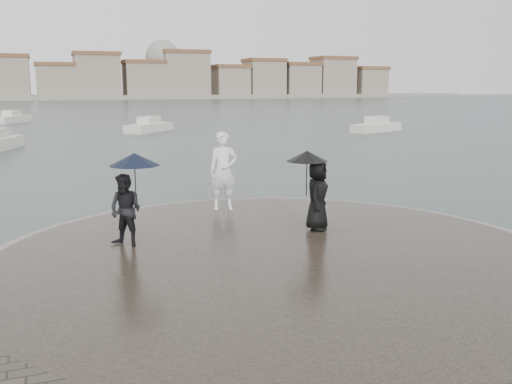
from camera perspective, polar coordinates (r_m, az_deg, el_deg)
name	(u,v)px	position (r m, az deg, el deg)	size (l,w,h in m)	color
ground	(364,336)	(9.34, 10.74, -13.94)	(400.00, 400.00, 0.00)	#2B3835
kerb_ring	(278,262)	(12.20, 2.17, -7.02)	(12.50, 12.50, 0.32)	gray
quay_tip	(278,261)	(12.19, 2.17, -6.93)	(11.90, 11.90, 0.36)	#2D261E
statue	(223,171)	(16.18, -3.28, 2.12)	(0.81, 0.53, 2.22)	white
visitor_left	(128,194)	(12.81, -12.64, -0.17)	(1.30, 1.15, 2.04)	black
visitor_right	(315,185)	(13.92, 5.88, 0.69)	(1.24, 1.11, 1.95)	black
far_skyline	(31,79)	(167.94, -21.60, 10.47)	(260.00, 20.00, 37.00)	gray
boats	(136,128)	(49.11, -11.96, 6.31)	(34.30, 33.69, 1.50)	silver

